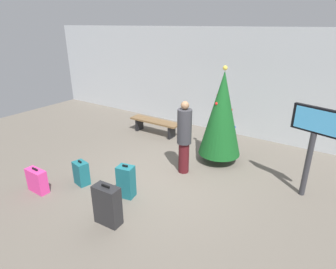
{
  "coord_description": "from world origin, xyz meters",
  "views": [
    {
      "loc": [
        3.33,
        -4.79,
        3.51
      ],
      "look_at": [
        -0.27,
        0.62,
        0.9
      ],
      "focal_mm": 29.83,
      "sensor_mm": 36.0,
      "label": 1
    }
  ],
  "objects_px": {
    "holiday_tree": "(222,114)",
    "suitcase_1": "(81,173)",
    "flight_info_kiosk": "(314,135)",
    "waiting_bench": "(155,123)",
    "suitcase_0": "(37,181)",
    "suitcase_3": "(107,205)",
    "traveller_0": "(184,136)",
    "suitcase_2": "(126,182)"
  },
  "relations": [
    {
      "from": "flight_info_kiosk",
      "to": "suitcase_0",
      "type": "xyz_separation_m",
      "value": [
        -4.92,
        -3.13,
        -1.14
      ]
    },
    {
      "from": "suitcase_2",
      "to": "traveller_0",
      "type": "bearing_deg",
      "value": 73.4
    },
    {
      "from": "holiday_tree",
      "to": "suitcase_2",
      "type": "relative_size",
      "value": 3.39
    },
    {
      "from": "suitcase_2",
      "to": "waiting_bench",
      "type": "bearing_deg",
      "value": 116.58
    },
    {
      "from": "flight_info_kiosk",
      "to": "suitcase_1",
      "type": "bearing_deg",
      "value": -151.42
    },
    {
      "from": "flight_info_kiosk",
      "to": "suitcase_2",
      "type": "relative_size",
      "value": 2.63
    },
    {
      "from": "suitcase_1",
      "to": "suitcase_3",
      "type": "distance_m",
      "value": 1.64
    },
    {
      "from": "traveller_0",
      "to": "suitcase_2",
      "type": "xyz_separation_m",
      "value": [
        -0.48,
        -1.61,
        -0.61
      ]
    },
    {
      "from": "flight_info_kiosk",
      "to": "traveller_0",
      "type": "height_order",
      "value": "flight_info_kiosk"
    },
    {
      "from": "holiday_tree",
      "to": "flight_info_kiosk",
      "type": "distance_m",
      "value": 2.24
    },
    {
      "from": "waiting_bench",
      "to": "suitcase_3",
      "type": "xyz_separation_m",
      "value": [
        1.95,
        -4.15,
        0.02
      ]
    },
    {
      "from": "suitcase_0",
      "to": "suitcase_1",
      "type": "relative_size",
      "value": 0.96
    },
    {
      "from": "holiday_tree",
      "to": "suitcase_2",
      "type": "bearing_deg",
      "value": -110.17
    },
    {
      "from": "holiday_tree",
      "to": "traveller_0",
      "type": "distance_m",
      "value": 1.21
    },
    {
      "from": "flight_info_kiosk",
      "to": "suitcase_0",
      "type": "bearing_deg",
      "value": -147.59
    },
    {
      "from": "flight_info_kiosk",
      "to": "suitcase_3",
      "type": "distance_m",
      "value": 4.28
    },
    {
      "from": "traveller_0",
      "to": "suitcase_1",
      "type": "distance_m",
      "value": 2.56
    },
    {
      "from": "suitcase_1",
      "to": "suitcase_2",
      "type": "height_order",
      "value": "suitcase_2"
    },
    {
      "from": "suitcase_0",
      "to": "suitcase_3",
      "type": "height_order",
      "value": "suitcase_3"
    },
    {
      "from": "holiday_tree",
      "to": "suitcase_0",
      "type": "bearing_deg",
      "value": -127.29
    },
    {
      "from": "suitcase_2",
      "to": "suitcase_3",
      "type": "height_order",
      "value": "suitcase_3"
    },
    {
      "from": "holiday_tree",
      "to": "suitcase_1",
      "type": "height_order",
      "value": "holiday_tree"
    },
    {
      "from": "traveller_0",
      "to": "suitcase_0",
      "type": "height_order",
      "value": "traveller_0"
    },
    {
      "from": "holiday_tree",
      "to": "suitcase_0",
      "type": "distance_m",
      "value": 4.64
    },
    {
      "from": "traveller_0",
      "to": "flight_info_kiosk",
      "type": "bearing_deg",
      "value": 11.99
    },
    {
      "from": "waiting_bench",
      "to": "suitcase_2",
      "type": "distance_m",
      "value": 3.7
    },
    {
      "from": "waiting_bench",
      "to": "suitcase_0",
      "type": "distance_m",
      "value": 4.26
    },
    {
      "from": "traveller_0",
      "to": "suitcase_3",
      "type": "height_order",
      "value": "traveller_0"
    },
    {
      "from": "suitcase_1",
      "to": "waiting_bench",
      "type": "bearing_deg",
      "value": 97.37
    },
    {
      "from": "suitcase_1",
      "to": "flight_info_kiosk",
      "type": "bearing_deg",
      "value": 28.58
    },
    {
      "from": "suitcase_1",
      "to": "suitcase_2",
      "type": "distance_m",
      "value": 1.22
    },
    {
      "from": "waiting_bench",
      "to": "suitcase_3",
      "type": "bearing_deg",
      "value": -64.81
    },
    {
      "from": "holiday_tree",
      "to": "flight_info_kiosk",
      "type": "xyz_separation_m",
      "value": [
        2.19,
        -0.47,
        0.07
      ]
    },
    {
      "from": "holiday_tree",
      "to": "suitcase_1",
      "type": "bearing_deg",
      "value": -127.39
    },
    {
      "from": "suitcase_1",
      "to": "holiday_tree",
      "type": "bearing_deg",
      "value": 52.61
    },
    {
      "from": "flight_info_kiosk",
      "to": "suitcase_3",
      "type": "height_order",
      "value": "flight_info_kiosk"
    },
    {
      "from": "suitcase_0",
      "to": "suitcase_1",
      "type": "height_order",
      "value": "suitcase_1"
    },
    {
      "from": "traveller_0",
      "to": "suitcase_0",
      "type": "xyz_separation_m",
      "value": [
        -2.24,
        -2.56,
        -0.7
      ]
    },
    {
      "from": "waiting_bench",
      "to": "suitcase_0",
      "type": "relative_size",
      "value": 3.12
    },
    {
      "from": "waiting_bench",
      "to": "suitcase_3",
      "type": "relative_size",
      "value": 2.19
    },
    {
      "from": "flight_info_kiosk",
      "to": "waiting_bench",
      "type": "bearing_deg",
      "value": 166.77
    },
    {
      "from": "holiday_tree",
      "to": "waiting_bench",
      "type": "height_order",
      "value": "holiday_tree"
    }
  ]
}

